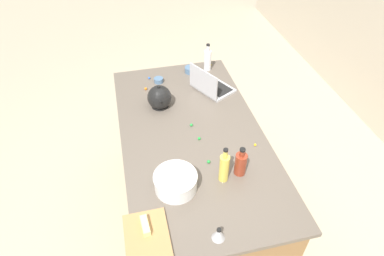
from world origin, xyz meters
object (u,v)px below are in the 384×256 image
(bottle_soy, at_px, (241,163))
(laptop, at_px, (210,86))
(bottle_oil, at_px, (224,167))
(butter_stick_left, at_px, (145,226))
(bottle_vinegar, at_px, (208,60))
(cutting_board, at_px, (147,236))
(ramekin_small, at_px, (190,70))
(ramekin_medium, at_px, (159,80))
(kitchen_timer, at_px, (219,234))
(mixing_bowl_large, at_px, (176,181))
(kettle, at_px, (159,98))

(bottle_soy, bearing_deg, laptop, 176.40)
(bottle_oil, relative_size, butter_stick_left, 2.28)
(bottle_vinegar, relative_size, cutting_board, 0.81)
(bottle_vinegar, distance_m, ramekin_small, 0.17)
(bottle_oil, height_order, bottle_vinegar, bottle_oil)
(laptop, bearing_deg, bottle_soy, -3.60)
(ramekin_medium, bearing_deg, laptop, 61.06)
(kitchen_timer, bearing_deg, mixing_bowl_large, -157.60)
(ramekin_small, relative_size, ramekin_medium, 1.28)
(cutting_board, bearing_deg, bottle_soy, 116.73)
(mixing_bowl_large, height_order, bottle_soy, bottle_soy)
(bottle_oil, distance_m, butter_stick_left, 0.55)
(kettle, distance_m, ramekin_small, 0.53)
(bottle_vinegar, height_order, cutting_board, bottle_vinegar)
(ramekin_small, bearing_deg, kitchen_timer, -7.86)
(mixing_bowl_large, height_order, kitchen_timer, mixing_bowl_large)
(ramekin_medium, bearing_deg, kettle, -7.06)
(ramekin_medium, xyz_separation_m, kitchen_timer, (1.47, 0.08, 0.02))
(cutting_board, xyz_separation_m, butter_stick_left, (-0.05, 0.00, 0.03))
(laptop, height_order, kettle, laptop)
(bottle_vinegar, xyz_separation_m, kitchen_timer, (1.56, -0.37, -0.06))
(bottle_vinegar, bearing_deg, ramekin_small, -86.47)
(cutting_board, relative_size, butter_stick_left, 2.69)
(laptop, xyz_separation_m, kettle, (0.11, -0.42, 0.03))
(butter_stick_left, relative_size, ramekin_small, 1.13)
(kettle, relative_size, ramekin_medium, 2.83)
(bottle_vinegar, bearing_deg, bottle_soy, -5.69)
(bottle_vinegar, distance_m, butter_stick_left, 1.61)
(bottle_oil, relative_size, bottle_soy, 1.24)
(laptop, height_order, ramekin_small, laptop)
(bottle_oil, height_order, butter_stick_left, bottle_oil)
(mixing_bowl_large, height_order, bottle_oil, bottle_oil)
(laptop, bearing_deg, cutting_board, -29.34)
(butter_stick_left, height_order, kitchen_timer, kitchen_timer)
(cutting_board, xyz_separation_m, kitchen_timer, (0.08, 0.35, 0.03))
(bottle_oil, relative_size, kettle, 1.18)
(bottle_oil, bearing_deg, cutting_board, -60.44)
(butter_stick_left, bearing_deg, kettle, 166.77)
(butter_stick_left, bearing_deg, ramekin_medium, 168.22)
(cutting_board, distance_m, butter_stick_left, 0.05)
(bottle_vinegar, xyz_separation_m, ramekin_small, (0.01, -0.15, -0.07))
(bottle_vinegar, relative_size, butter_stick_left, 2.18)
(kitchen_timer, bearing_deg, ramekin_small, 172.14)
(bottle_oil, xyz_separation_m, kitchen_timer, (0.36, -0.14, -0.07))
(mixing_bowl_large, xyz_separation_m, kitchen_timer, (0.36, 0.15, -0.02))
(mixing_bowl_large, height_order, ramekin_medium, mixing_bowl_large)
(cutting_board, height_order, ramekin_medium, ramekin_medium)
(mixing_bowl_large, relative_size, kitchen_timer, 3.29)
(laptop, distance_m, mixing_bowl_large, 1.00)
(kettle, height_order, ramekin_small, kettle)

